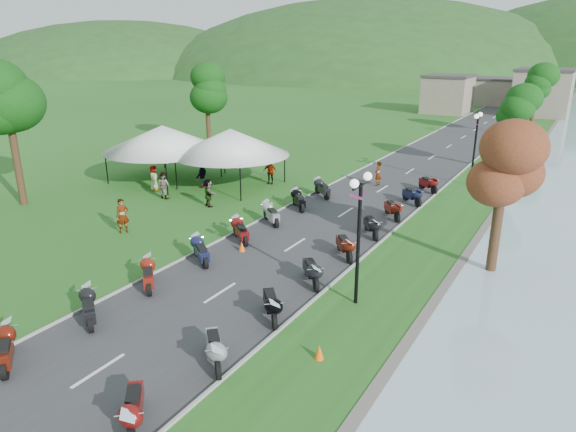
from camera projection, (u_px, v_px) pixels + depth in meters
The scene contains 12 objects.
road at pixel (410, 171), 40.09m from camera, with size 7.00×120.00×0.02m, color #37373A.
hills_backdrop at pixel (562, 74), 170.42m from camera, with size 360.00×120.00×76.00m, color #285621, non-canonical shape.
far_building at pixel (493, 93), 76.92m from camera, with size 18.00×16.00×5.00m, color gray.
moto_row_left at pixel (87, 307), 18.30m from camera, with size 2.60×39.19×1.10m, color #331411, non-canonical shape.
moto_row_right at pixel (330, 258), 22.53m from camera, with size 2.60×31.85×1.10m, color #331411, non-canonical shape.
vendor_tent_main at pixel (231, 158), 35.46m from camera, with size 5.39×5.39×4.00m, color white, non-canonical shape.
vendor_tent_side at pixel (164, 153), 36.90m from camera, with size 5.72×5.72×4.00m, color white, non-canonical shape.
tree_park_left at pixel (10, 120), 30.23m from camera, with size 3.76×3.76×10.44m, color #135012, non-canonical shape.
tree_lakeside at pixel (501, 192), 21.54m from camera, with size 2.56×2.56×7.10m, color #135012, non-canonical shape.
pedestrian_a at pixel (124, 232), 27.14m from camera, with size 0.67×0.49×1.85m, color slate.
pedestrian_b at pixel (165, 198), 33.17m from camera, with size 0.84×0.46×1.72m, color slate.
pedestrian_c at pixel (202, 187), 35.66m from camera, with size 1.28×0.53×1.98m, color slate.
Camera 1 is at (11.78, 1.50, 9.48)m, focal length 32.00 mm.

